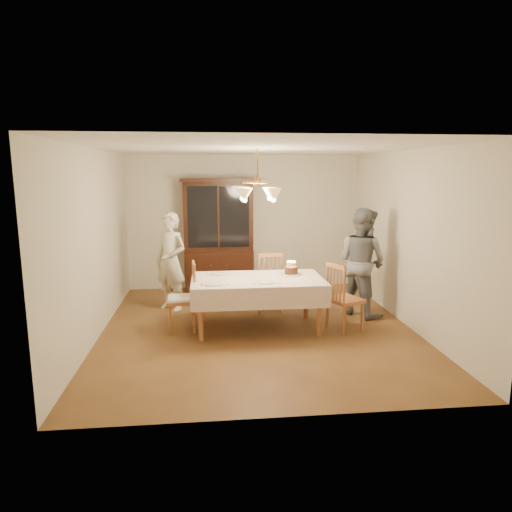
{
  "coord_description": "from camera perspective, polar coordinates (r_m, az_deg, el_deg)",
  "views": [
    {
      "loc": [
        -0.7,
        -6.4,
        2.28
      ],
      "look_at": [
        0.0,
        0.2,
        1.05
      ],
      "focal_mm": 32.0,
      "sensor_mm": 36.0,
      "label": 1
    }
  ],
  "objects": [
    {
      "name": "place_setting_far_left",
      "position": [
        6.9,
        -4.49,
        -2.22
      ],
      "size": [
        0.4,
        0.25,
        0.02
      ],
      "color": "white",
      "rests_on": "dining_table"
    },
    {
      "name": "dining_table",
      "position": [
        6.63,
        0.18,
        -3.43
      ],
      "size": [
        1.9,
        1.1,
        0.76
      ],
      "color": "#97512C",
      "rests_on": "ground"
    },
    {
      "name": "chandelier",
      "position": [
        6.45,
        0.19,
        7.8
      ],
      "size": [
        0.62,
        0.62,
        0.73
      ],
      "color": "#BF8C3F",
      "rests_on": "ground"
    },
    {
      "name": "china_hutch",
      "position": [
        8.75,
        -4.7,
        2.32
      ],
      "size": [
        1.38,
        0.54,
        2.16
      ],
      "color": "black",
      "rests_on": "ground"
    },
    {
      "name": "place_setting_near_left",
      "position": [
        6.27,
        -5.14,
        -3.52
      ],
      "size": [
        0.39,
        0.24,
        0.02
      ],
      "color": "white",
      "rests_on": "dining_table"
    },
    {
      "name": "birthday_cake",
      "position": [
        6.86,
        4.43,
        -1.87
      ],
      "size": [
        0.3,
        0.3,
        0.2
      ],
      "color": "white",
      "rests_on": "dining_table"
    },
    {
      "name": "chair_far_side",
      "position": [
        7.55,
        1.47,
        -3.59
      ],
      "size": [
        0.49,
        0.48,
        1.0
      ],
      "color": "#97512C",
      "rests_on": "ground"
    },
    {
      "name": "place_setting_near_right",
      "position": [
        6.35,
        1.39,
        -3.31
      ],
      "size": [
        0.37,
        0.23,
        0.02
      ],
      "color": "white",
      "rests_on": "dining_table"
    },
    {
      "name": "room_shell",
      "position": [
        6.48,
        0.19,
        4.3
      ],
      "size": [
        5.0,
        5.0,
        5.0
      ],
      "color": "white",
      "rests_on": "ground"
    },
    {
      "name": "ground",
      "position": [
        6.83,
        0.18,
        -9.0
      ],
      "size": [
        5.0,
        5.0,
        0.0
      ],
      "primitive_type": "plane",
      "color": "brown",
      "rests_on": "ground"
    },
    {
      "name": "chair_left_end",
      "position": [
        6.71,
        -9.24,
        -5.43
      ],
      "size": [
        0.45,
        0.47,
        1.0
      ],
      "color": "#97512C",
      "rests_on": "ground"
    },
    {
      "name": "chair_right_end",
      "position": [
        6.75,
        10.99,
        -5.48
      ],
      "size": [
        0.56,
        0.57,
        1.0
      ],
      "color": "#97512C",
      "rests_on": "ground"
    },
    {
      "name": "elderly_woman",
      "position": [
        7.68,
        -10.6,
        -0.67
      ],
      "size": [
        0.71,
        0.66,
        1.63
      ],
      "primitive_type": "imported",
      "rotation": [
        0.0,
        0.0,
        -0.62
      ],
      "color": "beige",
      "rests_on": "ground"
    },
    {
      "name": "adult_in_grey",
      "position": [
        7.47,
        13.09,
        -0.72
      ],
      "size": [
        1.0,
        1.06,
        1.73
      ],
      "primitive_type": "imported",
      "rotation": [
        0.0,
        0.0,
        2.14
      ],
      "color": "slate",
      "rests_on": "ground"
    }
  ]
}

